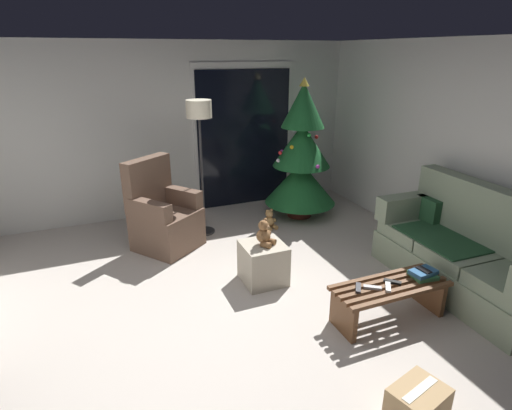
{
  "coord_description": "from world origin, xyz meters",
  "views": [
    {
      "loc": [
        -1.12,
        -2.99,
        2.35
      ],
      "look_at": [
        0.4,
        0.7,
        0.85
      ],
      "focal_mm": 28.85,
      "sensor_mm": 36.0,
      "label": 1
    }
  ],
  "objects_px": {
    "book_stack": "(423,274)",
    "christmas_tree": "(301,158)",
    "coffee_table": "(389,296)",
    "remote_silver": "(372,287)",
    "cell_phone": "(424,270)",
    "cardboard_box_taped_mid_floor": "(418,404)",
    "ottoman": "(263,263)",
    "armchair": "(163,217)",
    "remote_graphite": "(358,288)",
    "floor_lamp": "(199,123)",
    "remote_black": "(392,282)",
    "teddy_bear_honey_by_tree": "(270,220)",
    "couch": "(467,254)",
    "teddy_bear_chestnut": "(264,234)",
    "remote_white": "(388,287)"
  },
  "relations": [
    {
      "from": "ottoman",
      "to": "teddy_bear_honey_by_tree",
      "type": "height_order",
      "value": "ottoman"
    },
    {
      "from": "remote_black",
      "to": "ottoman",
      "type": "relative_size",
      "value": 0.35
    },
    {
      "from": "coffee_table",
      "to": "remote_silver",
      "type": "xyz_separation_m",
      "value": [
        -0.2,
        0.0,
        0.13
      ]
    },
    {
      "from": "coffee_table",
      "to": "cardboard_box_taped_mid_floor",
      "type": "xyz_separation_m",
      "value": [
        -0.55,
        -0.98,
        -0.13
      ]
    },
    {
      "from": "couch",
      "to": "ottoman",
      "type": "distance_m",
      "value": 2.1
    },
    {
      "from": "book_stack",
      "to": "christmas_tree",
      "type": "xyz_separation_m",
      "value": [
        0.11,
        2.61,
        0.49
      ]
    },
    {
      "from": "book_stack",
      "to": "teddy_bear_chestnut",
      "type": "height_order",
      "value": "teddy_bear_chestnut"
    },
    {
      "from": "remote_graphite",
      "to": "couch",
      "type": "bearing_deg",
      "value": 39.78
    },
    {
      "from": "remote_black",
      "to": "armchair",
      "type": "relative_size",
      "value": 0.14
    },
    {
      "from": "couch",
      "to": "armchair",
      "type": "distance_m",
      "value": 3.47
    },
    {
      "from": "remote_silver",
      "to": "floor_lamp",
      "type": "height_order",
      "value": "floor_lamp"
    },
    {
      "from": "teddy_bear_chestnut",
      "to": "cardboard_box_taped_mid_floor",
      "type": "bearing_deg",
      "value": -83.06
    },
    {
      "from": "cell_phone",
      "to": "cardboard_box_taped_mid_floor",
      "type": "distance_m",
      "value": 1.35
    },
    {
      "from": "ottoman",
      "to": "cardboard_box_taped_mid_floor",
      "type": "height_order",
      "value": "ottoman"
    },
    {
      "from": "book_stack",
      "to": "couch",
      "type": "bearing_deg",
      "value": 12.07
    },
    {
      "from": "remote_white",
      "to": "christmas_tree",
      "type": "bearing_deg",
      "value": 115.38
    },
    {
      "from": "coffee_table",
      "to": "christmas_tree",
      "type": "xyz_separation_m",
      "value": [
        0.46,
        2.6,
        0.65
      ]
    },
    {
      "from": "remote_black",
      "to": "armchair",
      "type": "distance_m",
      "value": 2.84
    },
    {
      "from": "teddy_bear_honey_by_tree",
      "to": "armchair",
      "type": "bearing_deg",
      "value": -179.74
    },
    {
      "from": "remote_white",
      "to": "cardboard_box_taped_mid_floor",
      "type": "bearing_deg",
      "value": -80.35
    },
    {
      "from": "remote_silver",
      "to": "ottoman",
      "type": "relative_size",
      "value": 0.35
    },
    {
      "from": "remote_silver",
      "to": "armchair",
      "type": "distance_m",
      "value": 2.72
    },
    {
      "from": "remote_graphite",
      "to": "ottoman",
      "type": "distance_m",
      "value": 1.14
    },
    {
      "from": "armchair",
      "to": "teddy_bear_chestnut",
      "type": "height_order",
      "value": "armchair"
    },
    {
      "from": "remote_white",
      "to": "teddy_bear_honey_by_tree",
      "type": "distance_m",
      "value": 2.39
    },
    {
      "from": "remote_graphite",
      "to": "ottoman",
      "type": "xyz_separation_m",
      "value": [
        -0.48,
        1.02,
        -0.16
      ]
    },
    {
      "from": "remote_graphite",
      "to": "remote_white",
      "type": "xyz_separation_m",
      "value": [
        0.25,
        -0.09,
        0.0
      ]
    },
    {
      "from": "coffee_table",
      "to": "armchair",
      "type": "bearing_deg",
      "value": 124.88
    },
    {
      "from": "ottoman",
      "to": "teddy_bear_chestnut",
      "type": "xyz_separation_m",
      "value": [
        0.01,
        -0.01,
        0.34
      ]
    },
    {
      "from": "armchair",
      "to": "teddy_bear_honey_by_tree",
      "type": "xyz_separation_m",
      "value": [
        1.46,
        0.01,
        -0.28
      ]
    },
    {
      "from": "coffee_table",
      "to": "book_stack",
      "type": "xyz_separation_m",
      "value": [
        0.35,
        -0.02,
        0.16
      ]
    },
    {
      "from": "christmas_tree",
      "to": "ottoman",
      "type": "bearing_deg",
      "value": -129.41
    },
    {
      "from": "christmas_tree",
      "to": "teddy_bear_honey_by_tree",
      "type": "bearing_deg",
      "value": -156.6
    },
    {
      "from": "cell_phone",
      "to": "teddy_bear_honey_by_tree",
      "type": "distance_m",
      "value": 2.42
    },
    {
      "from": "teddy_bear_honey_by_tree",
      "to": "teddy_bear_chestnut",
      "type": "bearing_deg",
      "value": -116.61
    },
    {
      "from": "floor_lamp",
      "to": "cell_phone",
      "type": "bearing_deg",
      "value": -61.7
    },
    {
      "from": "remote_white",
      "to": "teddy_bear_honey_by_tree",
      "type": "height_order",
      "value": "remote_white"
    },
    {
      "from": "christmas_tree",
      "to": "armchair",
      "type": "distance_m",
      "value": 2.15
    },
    {
      "from": "cell_phone",
      "to": "remote_white",
      "type": "bearing_deg",
      "value": 179.36
    },
    {
      "from": "book_stack",
      "to": "christmas_tree",
      "type": "bearing_deg",
      "value": 87.68
    },
    {
      "from": "remote_white",
      "to": "floor_lamp",
      "type": "height_order",
      "value": "floor_lamp"
    },
    {
      "from": "teddy_bear_honey_by_tree",
      "to": "cardboard_box_taped_mid_floor",
      "type": "bearing_deg",
      "value": -96.77
    },
    {
      "from": "remote_white",
      "to": "book_stack",
      "type": "bearing_deg",
      "value": 40.8
    },
    {
      "from": "coffee_table",
      "to": "cardboard_box_taped_mid_floor",
      "type": "distance_m",
      "value": 1.13
    },
    {
      "from": "coffee_table",
      "to": "book_stack",
      "type": "relative_size",
      "value": 4.34
    },
    {
      "from": "remote_graphite",
      "to": "armchair",
      "type": "xyz_separation_m",
      "value": [
        -1.3,
        2.28,
        0.02
      ]
    },
    {
      "from": "remote_graphite",
      "to": "teddy_bear_honey_by_tree",
      "type": "relative_size",
      "value": 0.55
    },
    {
      "from": "coffee_table",
      "to": "floor_lamp",
      "type": "height_order",
      "value": "floor_lamp"
    },
    {
      "from": "couch",
      "to": "armchair",
      "type": "bearing_deg",
      "value": 141.03
    },
    {
      "from": "remote_graphite",
      "to": "floor_lamp",
      "type": "distance_m",
      "value": 2.84
    }
  ]
}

